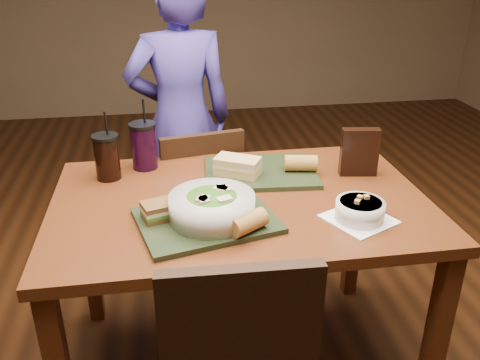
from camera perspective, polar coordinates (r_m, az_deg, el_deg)
name	(u,v)px	position (r m, az deg, el deg)	size (l,w,h in m)	color
dining_table	(240,221)	(1.82, 0.00, -4.60)	(1.30, 0.85, 0.75)	#562811
chair_far	(203,204)	(2.36, -4.19, -2.68)	(0.42, 0.43, 0.84)	black
diner	(181,120)	(2.62, -6.66, 6.68)	(0.54, 0.36, 1.49)	#3D3188
tray_near	(207,220)	(1.62, -3.77, -4.54)	(0.42, 0.32, 0.02)	black
tray_far	(260,172)	(1.96, 2.31, 0.91)	(0.42, 0.32, 0.02)	black
salad_bowl	(212,205)	(1.59, -3.16, -2.85)	(0.27, 0.27, 0.09)	silver
soup_bowl	(360,210)	(1.67, 13.32, -3.28)	(0.25, 0.25, 0.08)	white
sandwich_near	(161,210)	(1.62, -8.83, -3.34)	(0.14, 0.11, 0.06)	#593819
sandwich_far	(238,166)	(1.90, -0.28, 1.59)	(0.19, 0.16, 0.07)	tan
baguette_near	(248,222)	(1.53, 0.91, -4.79)	(0.06, 0.06, 0.12)	#AD7533
baguette_far	(301,163)	(1.95, 6.83, 1.91)	(0.06, 0.06, 0.12)	#AD7533
cup_cola	(107,157)	(1.96, -14.71, 2.55)	(0.10, 0.10, 0.27)	black
cup_berry	(144,146)	(2.02, -10.75, 3.82)	(0.10, 0.10, 0.28)	black
chip_bag	(359,152)	(1.97, 13.25, 3.06)	(0.14, 0.04, 0.18)	black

